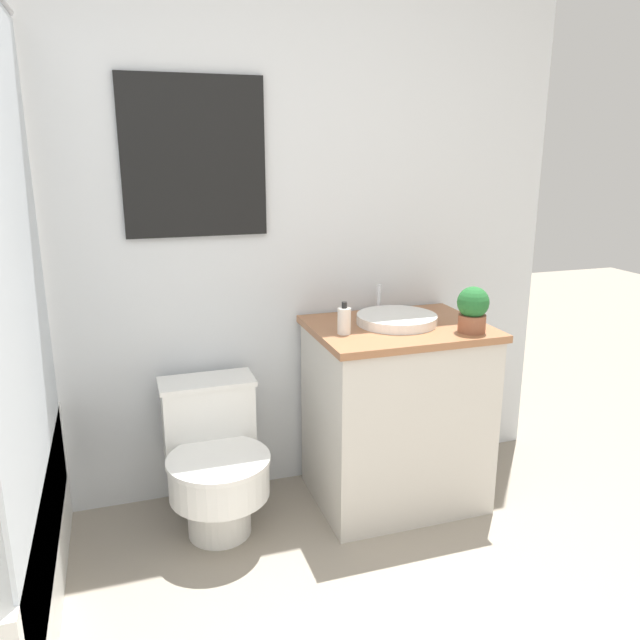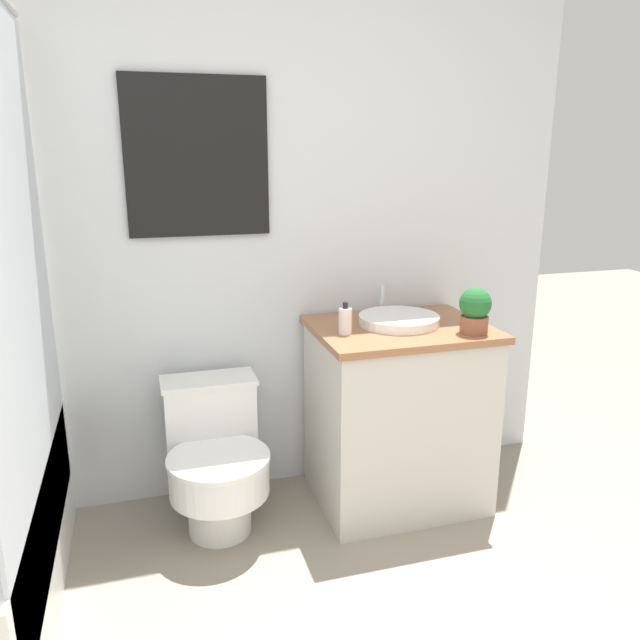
# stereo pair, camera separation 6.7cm
# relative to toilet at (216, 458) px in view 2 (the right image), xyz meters

# --- Properties ---
(wall_back) EXTENTS (3.44, 0.07, 2.50)m
(wall_back) POSITION_rel_toilet_xyz_m (-0.06, 0.31, 0.96)
(wall_back) COLOR silver
(wall_back) RESTS_ON ground_plane
(toilet) EXTENTS (0.41, 0.55, 0.60)m
(toilet) POSITION_rel_toilet_xyz_m (0.00, 0.00, 0.00)
(toilet) COLOR white
(toilet) RESTS_ON ground_plane
(vanity) EXTENTS (0.73, 0.57, 0.80)m
(vanity) POSITION_rel_toilet_xyz_m (0.79, -0.02, 0.10)
(vanity) COLOR beige
(vanity) RESTS_ON ground_plane
(sink) EXTENTS (0.34, 0.38, 0.13)m
(sink) POSITION_rel_toilet_xyz_m (0.79, 0.00, 0.53)
(sink) COLOR white
(sink) RESTS_ON vanity
(soap_bottle) EXTENTS (0.05, 0.05, 0.13)m
(soap_bottle) POSITION_rel_toilet_xyz_m (0.53, -0.07, 0.56)
(soap_bottle) COLOR silver
(soap_bottle) RESTS_ON vanity
(potted_plant) EXTENTS (0.13, 0.13, 0.19)m
(potted_plant) POSITION_rel_toilet_xyz_m (1.03, -0.20, 0.60)
(potted_plant) COLOR brown
(potted_plant) RESTS_ON vanity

